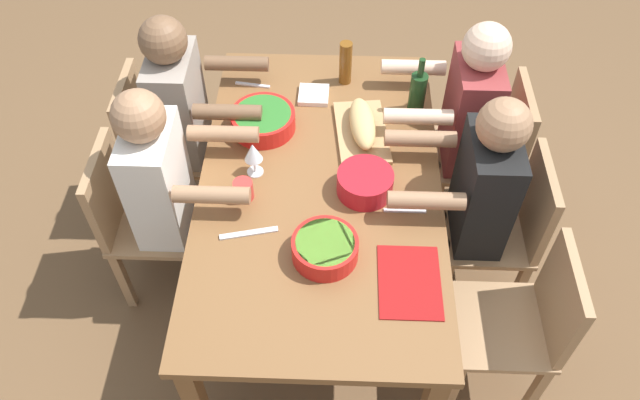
# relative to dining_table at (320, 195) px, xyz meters

# --- Properties ---
(ground_plane) EXTENTS (8.00, 8.00, 0.00)m
(ground_plane) POSITION_rel_dining_table_xyz_m (0.00, 0.00, -0.66)
(ground_plane) COLOR brown
(dining_table) EXTENTS (1.73, 1.01, 0.74)m
(dining_table) POSITION_rel_dining_table_xyz_m (0.00, 0.00, 0.00)
(dining_table) COLOR brown
(dining_table) RESTS_ON ground_plane
(chair_far_right) EXTENTS (0.40, 0.40, 0.85)m
(chair_far_right) POSITION_rel_dining_table_xyz_m (0.48, 0.83, -0.18)
(chair_far_right) COLOR #A87F56
(chair_far_right) RESTS_ON ground_plane
(diner_far_right) EXTENTS (0.41, 0.53, 1.20)m
(diner_far_right) POSITION_rel_dining_table_xyz_m (0.48, 0.64, 0.04)
(diner_far_right) COLOR #2D2D38
(diner_far_right) RESTS_ON ground_plane
(chair_far_center) EXTENTS (0.40, 0.40, 0.85)m
(chair_far_center) POSITION_rel_dining_table_xyz_m (0.00, 0.83, -0.18)
(chair_far_center) COLOR #A87F56
(chair_far_center) RESTS_ON ground_plane
(diner_far_center) EXTENTS (0.41, 0.53, 1.20)m
(diner_far_center) POSITION_rel_dining_table_xyz_m (-0.00, 0.64, 0.04)
(diner_far_center) COLOR #2D2D38
(diner_far_center) RESTS_ON ground_plane
(chair_near_right) EXTENTS (0.40, 0.40, 0.85)m
(chair_near_right) POSITION_rel_dining_table_xyz_m (0.48, -0.83, -0.18)
(chair_near_right) COLOR #A87F56
(chair_near_right) RESTS_ON ground_plane
(diner_near_right) EXTENTS (0.41, 0.53, 1.20)m
(diner_near_right) POSITION_rel_dining_table_xyz_m (0.48, -0.64, 0.04)
(diner_near_right) COLOR #2D2D38
(diner_near_right) RESTS_ON ground_plane
(chair_near_left) EXTENTS (0.40, 0.40, 0.85)m
(chair_near_left) POSITION_rel_dining_table_xyz_m (-0.48, -0.83, -0.18)
(chair_near_left) COLOR #A87F56
(chair_near_left) RESTS_ON ground_plane
(chair_near_center) EXTENTS (0.40, 0.40, 0.85)m
(chair_near_center) POSITION_rel_dining_table_xyz_m (0.00, -0.83, -0.18)
(chair_near_center) COLOR #A87F56
(chair_near_center) RESTS_ON ground_plane
(diner_near_center) EXTENTS (0.41, 0.53, 1.20)m
(diner_near_center) POSITION_rel_dining_table_xyz_m (0.00, -0.64, 0.04)
(diner_near_center) COLOR #2D2D38
(diner_near_center) RESTS_ON ground_plane
(serving_bowl_fruit) EXTENTS (0.23, 0.23, 0.10)m
(serving_bowl_fruit) POSITION_rel_dining_table_xyz_m (-0.04, -0.19, 0.14)
(serving_bowl_fruit) COLOR #B21923
(serving_bowl_fruit) RESTS_ON dining_table
(serving_bowl_greens) EXTENTS (0.29, 0.29, 0.09)m
(serving_bowl_greens) POSITION_rel_dining_table_xyz_m (0.32, 0.27, 0.13)
(serving_bowl_greens) COLOR red
(serving_bowl_greens) RESTS_ON dining_table
(serving_bowl_salad) EXTENTS (0.25, 0.25, 0.09)m
(serving_bowl_salad) POSITION_rel_dining_table_xyz_m (-0.37, -0.03, 0.13)
(serving_bowl_salad) COLOR red
(serving_bowl_salad) RESTS_ON dining_table
(cutting_board) EXTENTS (0.42, 0.26, 0.02)m
(cutting_board) POSITION_rel_dining_table_xyz_m (0.30, -0.18, 0.09)
(cutting_board) COLOR tan
(cutting_board) RESTS_ON dining_table
(bread_loaf) EXTENTS (0.33, 0.14, 0.09)m
(bread_loaf) POSITION_rel_dining_table_xyz_m (0.30, -0.18, 0.15)
(bread_loaf) COLOR tan
(bread_loaf) RESTS_ON cutting_board
(wine_bottle) EXTENTS (0.08, 0.08, 0.29)m
(wine_bottle) POSITION_rel_dining_table_xyz_m (0.47, -0.42, 0.19)
(wine_bottle) COLOR #193819
(wine_bottle) RESTS_ON dining_table
(beer_bottle) EXTENTS (0.06, 0.06, 0.22)m
(beer_bottle) POSITION_rel_dining_table_xyz_m (0.66, -0.10, 0.19)
(beer_bottle) COLOR brown
(beer_bottle) RESTS_ON dining_table
(wine_glass) EXTENTS (0.08, 0.08, 0.17)m
(wine_glass) POSITION_rel_dining_table_xyz_m (0.05, 0.28, 0.20)
(wine_glass) COLOR silver
(wine_glass) RESTS_ON dining_table
(fork_far_right) EXTENTS (0.04, 0.17, 0.01)m
(fork_far_right) POSITION_rel_dining_table_xyz_m (0.62, 0.35, 0.08)
(fork_far_right) COLOR silver
(fork_far_right) RESTS_ON dining_table
(cup_far_center) EXTENTS (0.08, 0.08, 0.09)m
(cup_far_center) POSITION_rel_dining_table_xyz_m (-0.09, 0.31, 0.12)
(cup_far_center) COLOR red
(cup_far_center) RESTS_ON dining_table
(placemat_near_left) EXTENTS (0.32, 0.23, 0.01)m
(placemat_near_left) POSITION_rel_dining_table_xyz_m (-0.48, -0.35, 0.08)
(placemat_near_left) COLOR maroon
(placemat_near_left) RESTS_ON dining_table
(fork_near_center) EXTENTS (0.02, 0.17, 0.01)m
(fork_near_center) POSITION_rel_dining_table_xyz_m (-0.14, -0.35, 0.08)
(fork_near_center) COLOR silver
(fork_near_center) RESTS_ON dining_table
(carving_knife) EXTENTS (0.07, 0.23, 0.01)m
(carving_knife) POSITION_rel_dining_table_xyz_m (-0.27, 0.27, 0.08)
(carving_knife) COLOR silver
(carving_knife) RESTS_ON dining_table
(napkin_stack) EXTENTS (0.14, 0.14, 0.02)m
(napkin_stack) POSITION_rel_dining_table_xyz_m (0.54, 0.05, 0.09)
(napkin_stack) COLOR white
(napkin_stack) RESTS_ON dining_table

